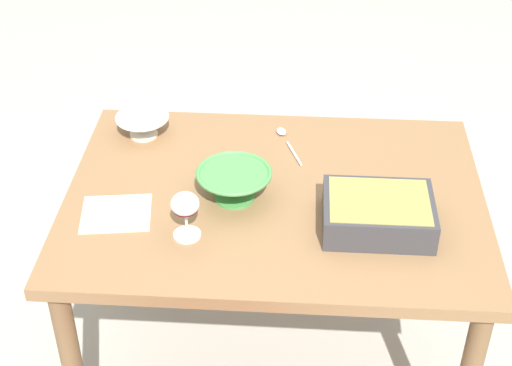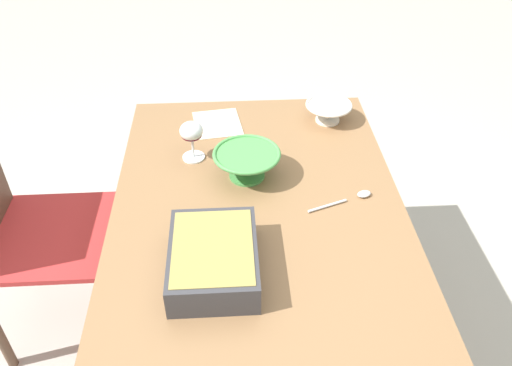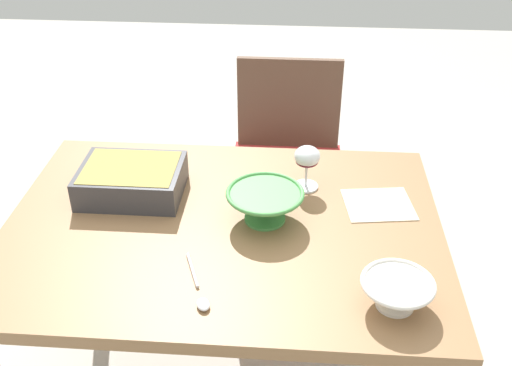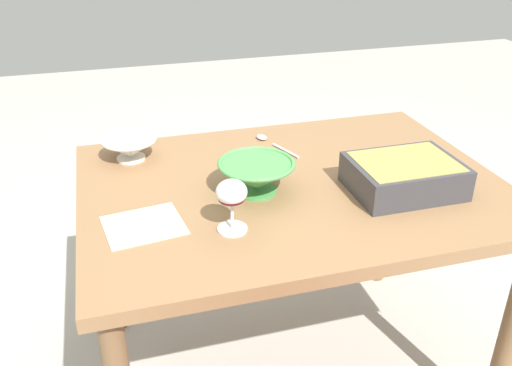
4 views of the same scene
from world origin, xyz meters
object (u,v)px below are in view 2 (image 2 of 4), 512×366
object	(u,v)px
chair	(28,232)
wine_glass	(192,134)
dining_table	(258,220)
serving_spoon	(353,197)
napkin	(217,123)
mixing_bowl	(247,163)
small_bowl	(328,111)
casserole_dish	(213,258)

from	to	relation	value
chair	wine_glass	xyz separation A→B (m)	(-0.07, 0.59, 0.34)
dining_table	wine_glass	distance (m)	0.36
serving_spoon	napkin	bearing A→B (deg)	-138.00
mixing_bowl	napkin	size ratio (longest dim) A/B	1.12
small_bowl	mixing_bowl	bearing A→B (deg)	-44.57
chair	serving_spoon	distance (m)	1.13
wine_glass	casserole_dish	distance (m)	0.52
napkin	dining_table	bearing A→B (deg)	15.66
wine_glass	napkin	distance (m)	0.24
wine_glass	mixing_bowl	xyz separation A→B (m)	(0.11, 0.17, -0.04)
dining_table	casserole_dish	distance (m)	0.34
serving_spoon	small_bowl	bearing A→B (deg)	-179.83
chair	napkin	size ratio (longest dim) A/B	4.50
serving_spoon	wine_glass	bearing A→B (deg)	-116.64
chair	mixing_bowl	bearing A→B (deg)	86.75
dining_table	chair	distance (m)	0.83
casserole_dish	napkin	size ratio (longest dim) A/B	1.54
chair	small_bowl	distance (m)	1.15
dining_table	wine_glass	xyz separation A→B (m)	(-0.23, -0.20, 0.18)
dining_table	mixing_bowl	bearing A→B (deg)	-166.35
wine_glass	casserole_dish	xyz separation A→B (m)	(0.51, 0.07, -0.05)
dining_table	serving_spoon	world-z (taller)	serving_spoon
dining_table	serving_spoon	bearing A→B (deg)	86.14
casserole_dish	small_bowl	distance (m)	0.83
chair	small_bowl	xyz separation A→B (m)	(-0.28, 1.08, 0.29)
wine_glass	mixing_bowl	size ratio (longest dim) A/B	0.64
dining_table	napkin	distance (m)	0.46
wine_glass	mixing_bowl	distance (m)	0.21
small_bowl	serving_spoon	bearing A→B (deg)	0.17
chair	wine_glass	bearing A→B (deg)	96.56
chair	napkin	world-z (taller)	chair
casserole_dish	napkin	distance (m)	0.72
napkin	small_bowl	bearing A→B (deg)	89.65
mixing_bowl	napkin	world-z (taller)	mixing_bowl
mixing_bowl	casserole_dish	bearing A→B (deg)	-14.61
casserole_dish	small_bowl	world-z (taller)	casserole_dish
casserole_dish	serving_spoon	distance (m)	0.50
dining_table	napkin	xyz separation A→B (m)	(-0.44, -0.12, 0.09)
casserole_dish	small_bowl	xyz separation A→B (m)	(-0.72, 0.42, -0.01)
napkin	serving_spoon	bearing A→B (deg)	42.00
chair	wine_glass	size ratio (longest dim) A/B	6.25
wine_glass	napkin	size ratio (longest dim) A/B	0.72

